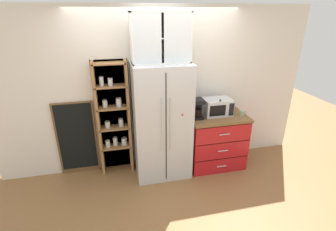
{
  "coord_description": "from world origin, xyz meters",
  "views": [
    {
      "loc": [
        -0.69,
        -3.38,
        2.47
      ],
      "look_at": [
        0.1,
        0.04,
        0.98
      ],
      "focal_mm": 26.89,
      "sensor_mm": 36.0,
      "label": 1
    }
  ],
  "objects_px": {
    "coffee_maker": "(197,108)",
    "mug_sage": "(242,113)",
    "microwave": "(217,107)",
    "bottle_amber": "(220,109)",
    "chalkboard_menu": "(77,138)",
    "mug_navy": "(216,111)",
    "refrigerator": "(162,121)"
  },
  "relations": [
    {
      "from": "microwave",
      "to": "mug_sage",
      "type": "height_order",
      "value": "microwave"
    },
    {
      "from": "mug_navy",
      "to": "chalkboard_menu",
      "type": "relative_size",
      "value": 0.09
    },
    {
      "from": "coffee_maker",
      "to": "mug_navy",
      "type": "distance_m",
      "value": 0.37
    },
    {
      "from": "chalkboard_menu",
      "to": "coffee_maker",
      "type": "bearing_deg",
      "value": -8.3
    },
    {
      "from": "coffee_maker",
      "to": "bottle_amber",
      "type": "distance_m",
      "value": 0.36
    },
    {
      "from": "bottle_amber",
      "to": "chalkboard_menu",
      "type": "bearing_deg",
      "value": 171.32
    },
    {
      "from": "refrigerator",
      "to": "microwave",
      "type": "height_order",
      "value": "refrigerator"
    },
    {
      "from": "microwave",
      "to": "mug_navy",
      "type": "bearing_deg",
      "value": 99.08
    },
    {
      "from": "refrigerator",
      "to": "chalkboard_menu",
      "type": "distance_m",
      "value": 1.36
    },
    {
      "from": "chalkboard_menu",
      "to": "microwave",
      "type": "bearing_deg",
      "value": -5.92
    },
    {
      "from": "refrigerator",
      "to": "mug_navy",
      "type": "distance_m",
      "value": 0.92
    },
    {
      "from": "mug_navy",
      "to": "chalkboard_menu",
      "type": "bearing_deg",
      "value": 174.81
    },
    {
      "from": "refrigerator",
      "to": "bottle_amber",
      "type": "relative_size",
      "value": 6.24
    },
    {
      "from": "microwave",
      "to": "mug_navy",
      "type": "relative_size",
      "value": 3.93
    },
    {
      "from": "refrigerator",
      "to": "microwave",
      "type": "xyz_separation_m",
      "value": [
        0.92,
        0.06,
        0.14
      ]
    },
    {
      "from": "bottle_amber",
      "to": "mug_sage",
      "type": "bearing_deg",
      "value": -2.08
    },
    {
      "from": "mug_navy",
      "to": "bottle_amber",
      "type": "distance_m",
      "value": 0.16
    },
    {
      "from": "refrigerator",
      "to": "chalkboard_menu",
      "type": "height_order",
      "value": "refrigerator"
    },
    {
      "from": "mug_sage",
      "to": "refrigerator",
      "type": "bearing_deg",
      "value": 177.22
    },
    {
      "from": "mug_sage",
      "to": "chalkboard_menu",
      "type": "relative_size",
      "value": 0.1
    },
    {
      "from": "microwave",
      "to": "bottle_amber",
      "type": "height_order",
      "value": "bottle_amber"
    },
    {
      "from": "coffee_maker",
      "to": "bottle_amber",
      "type": "bearing_deg",
      "value": -10.71
    },
    {
      "from": "coffee_maker",
      "to": "mug_sage",
      "type": "xyz_separation_m",
      "value": [
        0.74,
        -0.08,
        -0.12
      ]
    },
    {
      "from": "microwave",
      "to": "chalkboard_menu",
      "type": "height_order",
      "value": "chalkboard_menu"
    },
    {
      "from": "mug_sage",
      "to": "chalkboard_menu",
      "type": "distance_m",
      "value": 2.65
    },
    {
      "from": "microwave",
      "to": "coffee_maker",
      "type": "bearing_deg",
      "value": -173.24
    },
    {
      "from": "coffee_maker",
      "to": "mug_sage",
      "type": "distance_m",
      "value": 0.75
    },
    {
      "from": "mug_sage",
      "to": "chalkboard_menu",
      "type": "xyz_separation_m",
      "value": [
        -2.6,
        0.35,
        -0.34
      ]
    },
    {
      "from": "bottle_amber",
      "to": "chalkboard_menu",
      "type": "height_order",
      "value": "chalkboard_menu"
    },
    {
      "from": "coffee_maker",
      "to": "microwave",
      "type": "bearing_deg",
      "value": 6.76
    },
    {
      "from": "bottle_amber",
      "to": "chalkboard_menu",
      "type": "relative_size",
      "value": 0.24
    },
    {
      "from": "mug_navy",
      "to": "coffee_maker",
      "type": "bearing_deg",
      "value": -168.53
    }
  ]
}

